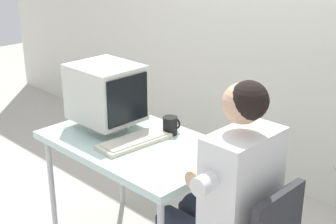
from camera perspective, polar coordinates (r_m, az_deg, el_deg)
desk at (r=2.87m, az=-3.75°, el=-4.48°), size 1.12×0.70×0.76m
crt_monitor at (r=2.98m, az=-7.29°, el=2.20°), size 0.41×0.35×0.40m
keyboard at (r=2.81m, az=-3.98°, el=-3.42°), size 0.20×0.46×0.03m
person_seated at (r=2.43m, az=6.64°, el=-9.64°), size 0.71×0.60×1.31m
desk_mug at (r=2.92m, az=0.30°, el=-1.58°), size 0.09×0.10×0.11m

